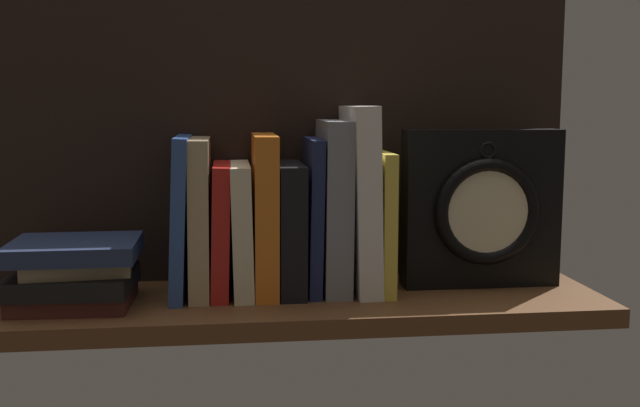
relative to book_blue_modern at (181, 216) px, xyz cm
name	(u,v)px	position (x,y,z in cm)	size (l,w,h in cm)	color
ground_plane	(292,305)	(14.78, -2.95, -11.99)	(83.88, 23.84, 2.50)	brown
back_panel	(285,137)	(14.78, 8.37, 10.14)	(83.88, 1.20, 41.75)	black
book_blue_modern	(181,216)	(0.00, 0.00, 0.00)	(1.85, 15.10, 21.48)	#2D4C8E
book_tan_shortstories	(200,217)	(2.56, 0.00, -0.15)	(2.67, 14.23, 21.18)	tan
book_red_requiem	(221,229)	(5.35, 0.00, -1.87)	(2.32, 13.92, 17.74)	red
book_cream_twain	(241,229)	(8.13, 0.00, -1.88)	(2.64, 14.74, 17.71)	beige
book_orange_pandolfini	(265,214)	(11.31, 0.00, 0.08)	(3.13, 14.78, 21.64)	orange
book_black_skeptic	(291,228)	(14.94, 0.00, -1.89)	(3.52, 14.44, 17.69)	black
book_navy_bierce	(312,215)	(17.86, 0.00, -0.20)	(1.73, 13.28, 21.07)	#192147
book_gray_chess	(334,206)	(20.84, 0.00, 1.01)	(3.63, 13.85, 23.50)	gray
book_white_catcher	(360,199)	(24.56, 0.00, 1.99)	(3.22, 15.55, 25.46)	silver
book_yellow_seinlanguage	(380,220)	(27.37, 0.00, -1.10)	(1.80, 14.99, 19.27)	gold
framed_clock	(482,209)	(41.88, -0.60, 0.35)	(22.21, 5.83, 22.21)	black
book_stack_side	(75,272)	(-13.28, -4.46, -6.37)	(16.23, 13.69, 8.54)	#471E19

